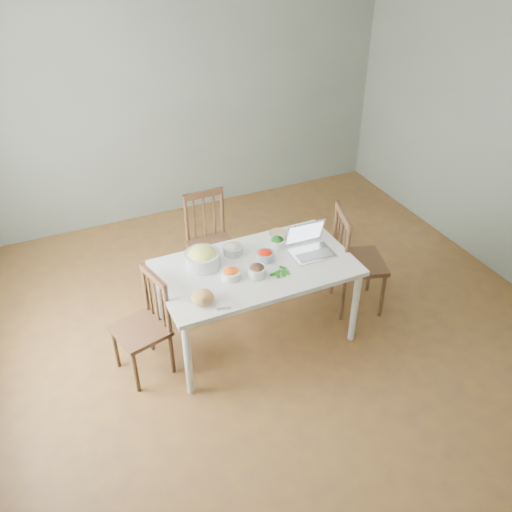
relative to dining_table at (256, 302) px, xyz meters
name	(u,v)px	position (x,y,z in m)	size (l,w,h in m)	color
floor	(275,327)	(0.20, 0.01, -0.38)	(5.00, 5.00, 0.00)	brown
ceiling	(283,13)	(0.20, 0.01, 2.32)	(5.00, 5.00, 0.00)	white
wall_back	(180,102)	(0.20, 2.51, 0.97)	(5.00, 0.00, 2.70)	gray
dining_table	(256,302)	(0.00, 0.00, 0.00)	(1.63, 0.92, 0.77)	white
chair_far	(212,244)	(-0.08, 0.86, 0.11)	(0.43, 0.41, 0.98)	#352413
chair_left	(140,328)	(-1.02, 0.00, 0.08)	(0.41, 0.39, 0.92)	#352413
chair_right	(360,260)	(1.05, 0.00, 0.14)	(0.46, 0.44, 1.04)	#352413
bread_boule	(203,297)	(-0.57, -0.27, 0.44)	(0.17, 0.17, 0.11)	#C08343
butter_stick	(223,307)	(-0.45, -0.40, 0.40)	(0.10, 0.03, 0.03)	beige
bowl_squash	(202,257)	(-0.40, 0.19, 0.47)	(0.29, 0.29, 0.17)	#F1EF5C
bowl_carrot	(231,273)	(-0.25, -0.07, 0.43)	(0.16, 0.16, 0.09)	#F63900
bowl_onion	(233,249)	(-0.10, 0.25, 0.43)	(0.17, 0.17, 0.09)	beige
bowl_mushroom	(257,271)	(-0.05, -0.13, 0.43)	(0.16, 0.16, 0.10)	#422A19
bowl_redpep	(265,255)	(0.11, 0.05, 0.43)	(0.15, 0.15, 0.09)	red
bowl_broccoli	(277,242)	(0.29, 0.20, 0.43)	(0.14, 0.14, 0.09)	#134612
flatbread	(280,234)	(0.39, 0.35, 0.39)	(0.20, 0.20, 0.02)	tan
basil_bunch	(279,272)	(0.13, -0.16, 0.39)	(0.19, 0.19, 0.02)	#0E7312
laptop	(313,243)	(0.51, -0.04, 0.50)	(0.36, 0.32, 0.24)	silver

